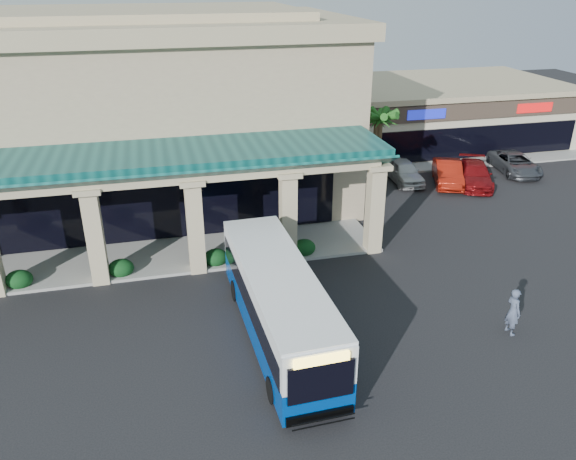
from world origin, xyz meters
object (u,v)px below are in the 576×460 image
object	(u,v)px
car_silver	(404,171)
car_gray	(515,163)
car_white	(448,173)
transit_bus	(278,304)
pedestrian	(513,311)
car_red	(475,175)

from	to	relation	value
car_silver	car_gray	world-z (taller)	car_silver
car_silver	car_white	world-z (taller)	car_white
car_silver	car_gray	size ratio (longest dim) A/B	0.87
transit_bus	pedestrian	world-z (taller)	transit_bus
car_silver	car_white	size ratio (longest dim) A/B	0.92
car_white	car_red	size ratio (longest dim) A/B	0.94
pedestrian	car_red	world-z (taller)	pedestrian
car_gray	transit_bus	bearing A→B (deg)	-134.80
pedestrian	car_white	world-z (taller)	pedestrian
car_white	pedestrian	bearing A→B (deg)	-88.45
car_gray	car_white	bearing A→B (deg)	-160.84
transit_bus	car_white	size ratio (longest dim) A/B	2.25
car_silver	car_gray	distance (m)	8.60
transit_bus	car_white	bearing A→B (deg)	41.91
pedestrian	car_silver	distance (m)	17.87
car_white	car_gray	world-z (taller)	car_white
pedestrian	transit_bus	bearing A→B (deg)	75.19
car_red	car_gray	bearing A→B (deg)	45.74
car_gray	pedestrian	bearing A→B (deg)	-115.50
transit_bus	car_gray	xyz separation A→B (m)	(21.04, 15.49, -0.80)
pedestrian	car_red	bearing A→B (deg)	-28.52
transit_bus	car_red	xyz separation A→B (m)	(16.85, 13.83, -0.77)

